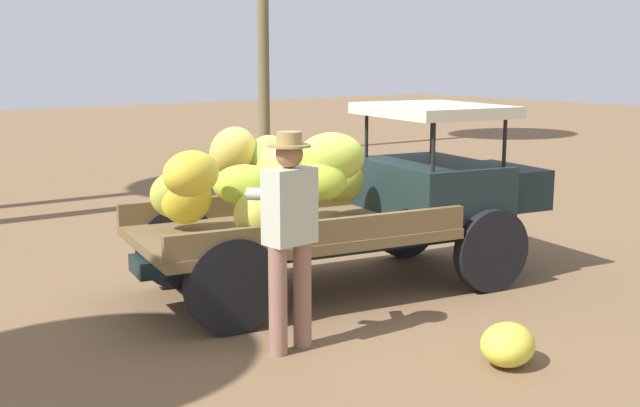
% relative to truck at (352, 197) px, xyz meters
% --- Properties ---
extents(ground_plane, '(60.00, 60.00, 0.00)m').
position_rel_truck_xyz_m(ground_plane, '(-0.12, 0.33, -0.96)').
color(ground_plane, brown).
extents(truck, '(4.62, 2.35, 1.87)m').
position_rel_truck_xyz_m(truck, '(0.00, 0.00, 0.00)').
color(truck, black).
rests_on(truck, ground).
extents(farmer, '(0.52, 0.48, 1.79)m').
position_rel_truck_xyz_m(farmer, '(-1.55, -1.12, 0.07)').
color(farmer, '#8E6453').
rests_on(farmer, ground).
extents(loose_banana_bunch, '(0.65, 0.61, 0.35)m').
position_rel_truck_xyz_m(loose_banana_bunch, '(-0.37, -2.40, -0.79)').
color(loose_banana_bunch, gold).
rests_on(loose_banana_bunch, ground).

